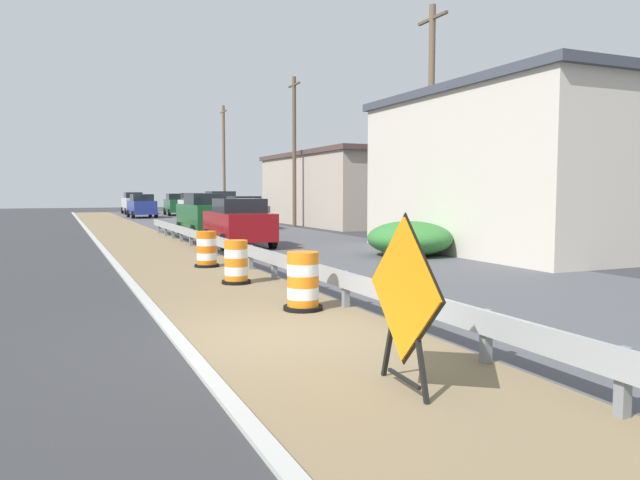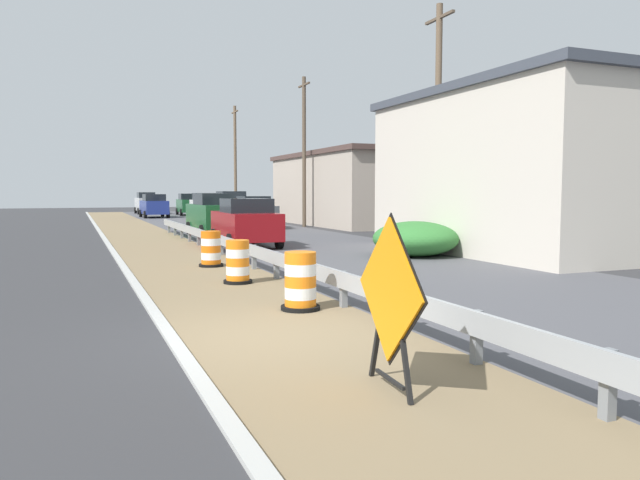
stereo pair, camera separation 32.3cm
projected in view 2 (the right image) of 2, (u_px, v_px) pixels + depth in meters
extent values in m
plane|color=#333335|center=(262.00, 337.00, 9.18)|extent=(160.00, 160.00, 0.00)
cube|color=#7F6B4C|center=(296.00, 334.00, 9.39)|extent=(3.51, 120.00, 0.01)
cube|color=#4C4C51|center=(584.00, 306.00, 11.63)|extent=(8.35, 120.00, 0.00)
cube|color=#ADADA8|center=(175.00, 345.00, 8.69)|extent=(0.20, 120.00, 0.11)
cube|color=#999EA3|center=(393.00, 296.00, 9.57)|extent=(0.08, 51.40, 0.32)
cube|color=slate|center=(608.00, 385.00, 5.83)|extent=(0.12, 0.12, 0.70)
cube|color=slate|center=(477.00, 337.00, 7.72)|extent=(0.12, 0.12, 0.70)
cube|color=slate|center=(397.00, 308.00, 9.62)|extent=(0.12, 0.12, 0.70)
cube|color=slate|center=(344.00, 289.00, 11.52)|extent=(0.12, 0.12, 0.70)
cube|color=slate|center=(305.00, 275.00, 13.41)|extent=(0.12, 0.12, 0.70)
cube|color=slate|center=(276.00, 265.00, 15.31)|extent=(0.12, 0.12, 0.70)
cube|color=slate|center=(254.00, 257.00, 17.20)|extent=(0.12, 0.12, 0.70)
cube|color=slate|center=(236.00, 250.00, 19.10)|extent=(0.12, 0.12, 0.70)
cube|color=slate|center=(221.00, 245.00, 20.99)|extent=(0.12, 0.12, 0.70)
cube|color=slate|center=(209.00, 241.00, 22.89)|extent=(0.12, 0.12, 0.70)
cube|color=slate|center=(198.00, 237.00, 24.79)|extent=(0.12, 0.12, 0.70)
cube|color=slate|center=(190.00, 234.00, 26.68)|extent=(0.12, 0.12, 0.70)
cube|color=slate|center=(182.00, 231.00, 28.58)|extent=(0.12, 0.12, 0.70)
cube|color=slate|center=(175.00, 228.00, 30.47)|extent=(0.12, 0.12, 0.70)
cube|color=slate|center=(169.00, 226.00, 32.37)|extent=(0.12, 0.12, 0.70)
cube|color=black|center=(404.00, 352.00, 6.38)|extent=(0.08, 0.39, 1.06)
cube|color=black|center=(377.00, 337.00, 7.04)|extent=(0.08, 0.39, 1.06)
cube|color=black|center=(390.00, 379.00, 6.74)|extent=(0.09, 0.72, 0.04)
cube|color=orange|center=(389.00, 290.00, 6.65)|extent=(0.14, 1.61, 1.61)
cube|color=black|center=(390.00, 290.00, 6.66)|extent=(0.13, 1.71, 1.71)
cylinder|color=orange|center=(300.00, 304.00, 11.29)|extent=(0.59, 0.59, 0.22)
cylinder|color=white|center=(300.00, 293.00, 11.27)|extent=(0.59, 0.59, 0.22)
cylinder|color=orange|center=(300.00, 281.00, 11.25)|extent=(0.59, 0.59, 0.22)
cylinder|color=white|center=(300.00, 269.00, 11.24)|extent=(0.59, 0.59, 0.22)
cylinder|color=orange|center=(300.00, 258.00, 11.22)|extent=(0.59, 0.59, 0.22)
cylinder|color=black|center=(300.00, 308.00, 11.29)|extent=(0.74, 0.74, 0.08)
cylinder|color=orange|center=(238.00, 279.00, 14.57)|extent=(0.56, 0.56, 0.21)
cylinder|color=white|center=(238.00, 270.00, 14.56)|extent=(0.56, 0.56, 0.21)
cylinder|color=orange|center=(238.00, 262.00, 14.54)|extent=(0.56, 0.56, 0.21)
cylinder|color=white|center=(238.00, 253.00, 14.52)|extent=(0.56, 0.56, 0.21)
cylinder|color=orange|center=(238.00, 244.00, 14.51)|extent=(0.56, 0.56, 0.21)
cylinder|color=black|center=(238.00, 282.00, 14.58)|extent=(0.70, 0.70, 0.08)
cylinder|color=orange|center=(211.00, 263.00, 17.83)|extent=(0.58, 0.58, 0.21)
cylinder|color=white|center=(211.00, 256.00, 17.81)|extent=(0.58, 0.58, 0.21)
cylinder|color=orange|center=(211.00, 249.00, 17.79)|extent=(0.58, 0.58, 0.21)
cylinder|color=white|center=(211.00, 242.00, 17.77)|extent=(0.58, 0.58, 0.21)
cylinder|color=orange|center=(211.00, 235.00, 17.76)|extent=(0.58, 0.58, 0.21)
cylinder|color=black|center=(211.00, 265.00, 17.83)|extent=(0.72, 0.72, 0.08)
cube|color=navy|center=(154.00, 207.00, 51.42)|extent=(1.99, 4.28, 1.12)
cube|color=black|center=(154.00, 197.00, 51.20)|extent=(1.74, 2.00, 0.56)
cylinder|color=black|center=(141.00, 213.00, 52.36)|extent=(0.24, 0.65, 0.64)
cylinder|color=black|center=(162.00, 213.00, 53.11)|extent=(0.24, 0.65, 0.64)
cylinder|color=black|center=(145.00, 215.00, 49.82)|extent=(0.24, 0.65, 0.64)
cylinder|color=black|center=(168.00, 214.00, 50.58)|extent=(0.24, 0.65, 0.64)
cube|color=silver|center=(232.00, 209.00, 41.95)|extent=(1.89, 4.70, 1.36)
cube|color=black|center=(231.00, 195.00, 42.05)|extent=(1.67, 2.17, 0.56)
cylinder|color=black|center=(250.00, 220.00, 40.92)|extent=(0.23, 0.64, 0.64)
cylinder|color=black|center=(224.00, 220.00, 40.24)|extent=(0.23, 0.64, 0.64)
cylinder|color=black|center=(239.00, 218.00, 43.78)|extent=(0.23, 0.64, 0.64)
cylinder|color=black|center=(214.00, 218.00, 43.10)|extent=(0.23, 0.64, 0.64)
cube|color=maroon|center=(245.00, 225.00, 24.46)|extent=(2.05, 4.78, 1.06)
cube|color=black|center=(246.00, 205.00, 24.22)|extent=(1.79, 2.22, 0.56)
cylinder|color=black|center=(215.00, 236.00, 25.62)|extent=(0.24, 0.65, 0.64)
cylinder|color=black|center=(258.00, 235.00, 26.29)|extent=(0.24, 0.65, 0.64)
cylinder|color=black|center=(230.00, 242.00, 22.70)|extent=(0.24, 0.65, 0.64)
cylinder|color=black|center=(279.00, 240.00, 23.38)|extent=(0.24, 0.65, 0.64)
cube|color=#4C5156|center=(254.00, 214.00, 36.25)|extent=(1.85, 4.13, 1.06)
cube|color=black|center=(253.00, 201.00, 36.33)|extent=(1.63, 1.91, 0.56)
cylinder|color=black|center=(276.00, 224.00, 35.40)|extent=(0.23, 0.64, 0.64)
cylinder|color=black|center=(247.00, 225.00, 34.70)|extent=(0.23, 0.64, 0.64)
cylinder|color=black|center=(262.00, 222.00, 37.87)|extent=(0.23, 0.64, 0.64)
cylinder|color=black|center=(234.00, 222.00, 37.17)|extent=(0.23, 0.64, 0.64)
cube|color=#195128|center=(212.00, 217.00, 30.39)|extent=(1.84, 4.82, 1.25)
cube|color=black|center=(213.00, 199.00, 30.14)|extent=(1.61, 2.23, 0.56)
cylinder|color=black|center=(189.00, 228.00, 31.54)|extent=(0.23, 0.64, 0.64)
cylinder|color=black|center=(222.00, 227.00, 32.23)|extent=(0.23, 0.64, 0.64)
cylinder|color=black|center=(202.00, 231.00, 28.65)|extent=(0.23, 0.64, 0.64)
cylinder|color=black|center=(238.00, 231.00, 29.35)|extent=(0.23, 0.64, 0.64)
cube|color=silver|center=(205.00, 207.00, 48.97)|extent=(1.91, 4.36, 1.22)
cube|color=black|center=(204.00, 196.00, 49.06)|extent=(1.67, 2.03, 0.56)
cylinder|color=black|center=(219.00, 215.00, 48.01)|extent=(0.24, 0.65, 0.64)
cylinder|color=black|center=(197.00, 216.00, 47.37)|extent=(0.24, 0.65, 0.64)
cylinder|color=black|center=(213.00, 214.00, 50.66)|extent=(0.24, 0.65, 0.64)
cylinder|color=black|center=(191.00, 214.00, 50.03)|extent=(0.24, 0.65, 0.64)
cube|color=silver|center=(146.00, 204.00, 60.09)|extent=(1.75, 4.64, 1.27)
cube|color=black|center=(146.00, 195.00, 59.84)|extent=(1.56, 2.14, 0.56)
cylinder|color=black|center=(136.00, 210.00, 61.21)|extent=(0.22, 0.64, 0.64)
cylinder|color=black|center=(153.00, 210.00, 61.88)|extent=(0.22, 0.64, 0.64)
cylinder|color=black|center=(139.00, 211.00, 58.40)|extent=(0.22, 0.64, 0.64)
cylinder|color=black|center=(157.00, 211.00, 59.06)|extent=(0.22, 0.64, 0.64)
cube|color=#195128|center=(189.00, 206.00, 56.66)|extent=(2.08, 4.73, 1.15)
cube|color=black|center=(189.00, 196.00, 56.76)|extent=(1.80, 2.20, 0.56)
cylinder|color=black|center=(202.00, 212.00, 55.60)|extent=(0.24, 0.65, 0.64)
cylinder|color=black|center=(181.00, 212.00, 54.94)|extent=(0.24, 0.65, 0.64)
cylinder|color=black|center=(197.00, 211.00, 58.47)|extent=(0.24, 0.65, 0.64)
cylinder|color=black|center=(177.00, 211.00, 57.81)|extent=(0.24, 0.65, 0.64)
cube|color=beige|center=(530.00, 175.00, 22.27)|extent=(7.30, 10.71, 5.63)
cube|color=#3D424C|center=(532.00, 94.00, 22.03)|extent=(7.59, 11.14, 0.30)
cube|color=#AD9E8E|center=(354.00, 191.00, 40.80)|extent=(6.96, 14.05, 4.53)
cube|color=#4C3833|center=(354.00, 155.00, 40.61)|extent=(7.24, 14.61, 0.30)
cylinder|color=brown|center=(438.00, 129.00, 22.51)|extent=(0.24, 0.24, 9.12)
cube|color=brown|center=(439.00, 18.00, 22.19)|extent=(0.12, 1.80, 0.10)
cylinder|color=brown|center=(304.00, 152.00, 37.62)|extent=(0.24, 0.24, 9.31)
cube|color=brown|center=(304.00, 85.00, 37.29)|extent=(0.12, 1.80, 0.10)
cylinder|color=brown|center=(235.00, 162.00, 50.56)|extent=(0.24, 0.24, 9.35)
cube|color=brown|center=(235.00, 112.00, 50.23)|extent=(0.12, 1.80, 0.10)
ellipsoid|color=#337533|center=(415.00, 239.00, 20.68)|extent=(2.94, 2.94, 1.20)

